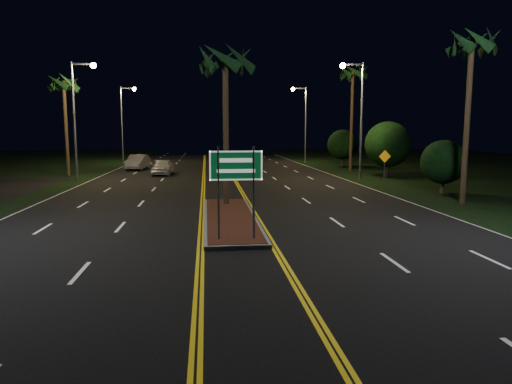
{
  "coord_description": "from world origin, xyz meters",
  "views": [
    {
      "loc": [
        -1.0,
        -12.58,
        3.88
      ],
      "look_at": [
        0.59,
        1.97,
        1.9
      ],
      "focal_mm": 32.0,
      "sensor_mm": 36.0,
      "label": 1
    }
  ],
  "objects": [
    {
      "name": "car_near",
      "position": [
        -4.83,
        28.17,
        0.8
      ],
      "size": [
        2.41,
        4.96,
        1.61
      ],
      "primitive_type": "imported",
      "rotation": [
        0.0,
        0.0,
        -0.07
      ],
      "color": "#BABCC1",
      "rests_on": "ground"
    },
    {
      "name": "median_island",
      "position": [
        0.0,
        7.0,
        0.08
      ],
      "size": [
        2.25,
        10.25,
        0.17
      ],
      "color": "gray",
      "rests_on": "ground"
    },
    {
      "name": "streetlight_right_mid",
      "position": [
        10.61,
        22.0,
        5.66
      ],
      "size": [
        1.91,
        0.44,
        9.0
      ],
      "color": "gray",
      "rests_on": "ground"
    },
    {
      "name": "shrub_mid",
      "position": [
        14.0,
        24.0,
        2.73
      ],
      "size": [
        3.78,
        3.78,
        4.62
      ],
      "color": "#382819",
      "rests_on": "ground"
    },
    {
      "name": "palm_right_far",
      "position": [
        12.8,
        30.0,
        9.14
      ],
      "size": [
        2.4,
        2.4,
        10.3
      ],
      "color": "#382819",
      "rests_on": "ground"
    },
    {
      "name": "palm_median",
      "position": [
        0.0,
        10.5,
        7.28
      ],
      "size": [
        2.4,
        2.4,
        8.3
      ],
      "color": "#382819",
      "rests_on": "ground"
    },
    {
      "name": "warning_sign",
      "position": [
        13.0,
        22.04,
        1.51
      ],
      "size": [
        0.98,
        0.1,
        2.34
      ],
      "rotation": [
        0.0,
        0.0,
        0.06
      ],
      "color": "gray",
      "rests_on": "ground"
    },
    {
      "name": "shrub_far",
      "position": [
        13.8,
        36.0,
        2.34
      ],
      "size": [
        3.24,
        3.24,
        3.96
      ],
      "color": "#382819",
      "rests_on": "ground"
    },
    {
      "name": "highway_sign",
      "position": [
        0.0,
        2.8,
        2.4
      ],
      "size": [
        1.8,
        0.08,
        3.2
      ],
      "color": "gray",
      "rests_on": "ground"
    },
    {
      "name": "ground",
      "position": [
        0.0,
        0.0,
        0.0
      ],
      "size": [
        120.0,
        120.0,
        0.0
      ],
      "primitive_type": "plane",
      "color": "black",
      "rests_on": "ground"
    },
    {
      "name": "streetlight_left_mid",
      "position": [
        -10.61,
        24.0,
        5.66
      ],
      "size": [
        1.91,
        0.44,
        9.0
      ],
      "color": "gray",
      "rests_on": "ground"
    },
    {
      "name": "streetlight_left_far",
      "position": [
        -10.61,
        44.0,
        5.66
      ],
      "size": [
        1.91,
        0.44,
        9.0
      ],
      "color": "gray",
      "rests_on": "ground"
    },
    {
      "name": "shrub_near",
      "position": [
        13.5,
        14.0,
        1.95
      ],
      "size": [
        2.7,
        2.7,
        3.3
      ],
      "color": "#382819",
      "rests_on": "ground"
    },
    {
      "name": "streetlight_right_far",
      "position": [
        10.61,
        42.0,
        5.66
      ],
      "size": [
        1.91,
        0.44,
        9.0
      ],
      "color": "gray",
      "rests_on": "ground"
    },
    {
      "name": "palm_left_far",
      "position": [
        -12.8,
        28.0,
        7.75
      ],
      "size": [
        2.4,
        2.4,
        8.8
      ],
      "color": "#382819",
      "rests_on": "ground"
    },
    {
      "name": "car_far",
      "position": [
        -7.84,
        34.14,
        0.85
      ],
      "size": [
        2.78,
        5.34,
        1.71
      ],
      "primitive_type": "imported",
      "rotation": [
        0.0,
        0.0,
        -0.12
      ],
      "color": "#A0A1A9",
      "rests_on": "ground"
    },
    {
      "name": "palm_right_near",
      "position": [
        12.5,
        10.0,
        8.21
      ],
      "size": [
        2.4,
        2.4,
        9.3
      ],
      "color": "#382819",
      "rests_on": "ground"
    }
  ]
}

